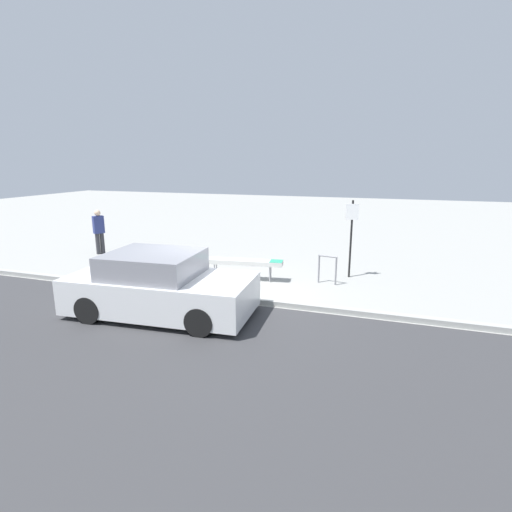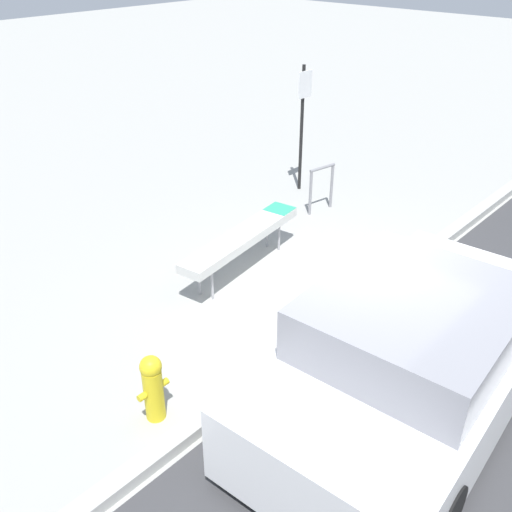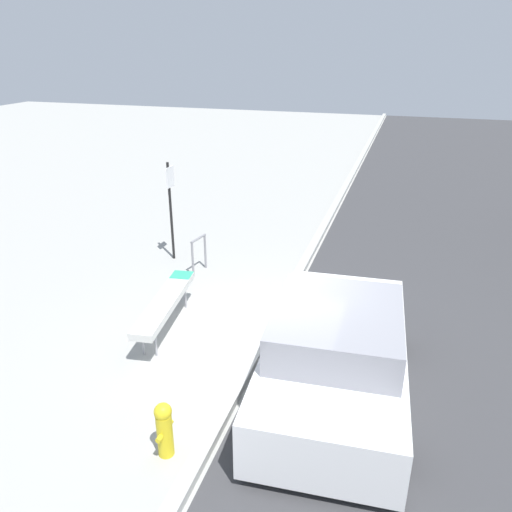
{
  "view_description": "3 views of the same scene",
  "coord_description": "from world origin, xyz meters",
  "px_view_note": "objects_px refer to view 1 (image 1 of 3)",
  "views": [
    {
      "loc": [
        3.9,
        -8.77,
        3.41
      ],
      "look_at": [
        0.83,
        0.4,
        1.09
      ],
      "focal_mm": 28.0,
      "sensor_mm": 36.0,
      "label": 1
    },
    {
      "loc": [
        -5.15,
        -3.15,
        4.3
      ],
      "look_at": [
        -0.45,
        1.13,
        0.66
      ],
      "focal_mm": 40.0,
      "sensor_mm": 36.0,
      "label": 2
    },
    {
      "loc": [
        -6.92,
        -2.03,
        4.74
      ],
      "look_at": [
        1.09,
        0.45,
        1.13
      ],
      "focal_mm": 35.0,
      "sensor_mm": 36.0,
      "label": 3
    }
  ],
  "objects_px": {
    "pedestrian": "(99,230)",
    "parked_car_near": "(160,287)",
    "sign_post": "(351,232)",
    "bench": "(243,262)",
    "bike_rack": "(327,267)",
    "fire_hydrant": "(137,270)"
  },
  "relations": [
    {
      "from": "pedestrian",
      "to": "parked_car_near",
      "type": "relative_size",
      "value": 0.39
    },
    {
      "from": "bench",
      "to": "sign_post",
      "type": "height_order",
      "value": "sign_post"
    },
    {
      "from": "fire_hydrant",
      "to": "bike_rack",
      "type": "bearing_deg",
      "value": 18.68
    },
    {
      "from": "fire_hydrant",
      "to": "pedestrian",
      "type": "relative_size",
      "value": 0.46
    },
    {
      "from": "bike_rack",
      "to": "pedestrian",
      "type": "distance_m",
      "value": 8.72
    },
    {
      "from": "pedestrian",
      "to": "bike_rack",
      "type": "bearing_deg",
      "value": -66.15
    },
    {
      "from": "sign_post",
      "to": "parked_car_near",
      "type": "xyz_separation_m",
      "value": [
        -3.76,
        -4.39,
        -0.73
      ]
    },
    {
      "from": "bike_rack",
      "to": "pedestrian",
      "type": "relative_size",
      "value": 0.5
    },
    {
      "from": "bike_rack",
      "to": "pedestrian",
      "type": "height_order",
      "value": "pedestrian"
    },
    {
      "from": "sign_post",
      "to": "fire_hydrant",
      "type": "height_order",
      "value": "sign_post"
    },
    {
      "from": "bench",
      "to": "parked_car_near",
      "type": "bearing_deg",
      "value": -112.71
    },
    {
      "from": "sign_post",
      "to": "pedestrian",
      "type": "xyz_separation_m",
      "value": [
        -9.18,
        0.21,
        -0.5
      ]
    },
    {
      "from": "bike_rack",
      "to": "fire_hydrant",
      "type": "distance_m",
      "value": 5.36
    },
    {
      "from": "bench",
      "to": "parked_car_near",
      "type": "height_order",
      "value": "parked_car_near"
    },
    {
      "from": "pedestrian",
      "to": "parked_car_near",
      "type": "height_order",
      "value": "pedestrian"
    },
    {
      "from": "parked_car_near",
      "to": "bench",
      "type": "bearing_deg",
      "value": 71.37
    },
    {
      "from": "bike_rack",
      "to": "sign_post",
      "type": "height_order",
      "value": "sign_post"
    },
    {
      "from": "bench",
      "to": "bike_rack",
      "type": "distance_m",
      "value": 2.43
    },
    {
      "from": "bench",
      "to": "fire_hydrant",
      "type": "height_order",
      "value": "fire_hydrant"
    },
    {
      "from": "bench",
      "to": "parked_car_near",
      "type": "relative_size",
      "value": 0.56
    },
    {
      "from": "bench",
      "to": "bike_rack",
      "type": "relative_size",
      "value": 2.88
    },
    {
      "from": "fire_hydrant",
      "to": "parked_car_near",
      "type": "relative_size",
      "value": 0.18
    }
  ]
}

